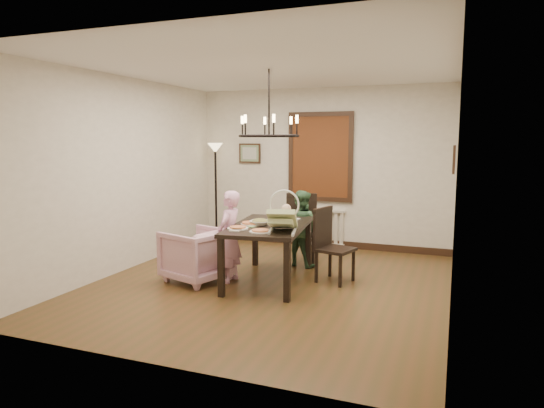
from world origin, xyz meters
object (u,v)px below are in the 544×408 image
Objects in this scene: baby_bouncer at (283,217)px; floor_lamp at (216,194)px; elderly_woman at (229,244)px; seated_man at (301,235)px; chair_right at (335,245)px; armchair at (197,255)px; dining_table at (269,231)px; chair_far at (301,229)px; drinking_glass at (285,218)px.

baby_bouncer is 0.30× the size of floor_lamp.
elderly_woman reaches higher than seated_man.
floor_lamp reaches higher than baby_bouncer.
chair_right is 1.87m from armchair.
chair_far is (0.12, 1.04, -0.15)m from dining_table.
dining_table is at bearing -47.63° from floor_lamp.
drinking_glass is (0.66, 0.36, 0.34)m from elderly_woman.
baby_bouncer is (1.27, -0.10, 0.60)m from armchair.
baby_bouncer is at bearing 161.78° from chair_right.
dining_table is 0.61m from baby_bouncer.
seated_man is at bearing 73.74° from dining_table.
elderly_woman is at bearing 150.41° from baby_bouncer.
elderly_woman is 1.87× the size of baby_bouncer.
chair_far is 1.72m from armchair.
elderly_woman is at bearing -151.08° from drinking_glass.
floor_lamp is (-0.92, 2.34, 0.54)m from armchair.
drinking_glass is at bearing 116.82° from chair_right.
armchair is at bearing -72.84° from elderly_woman.
seated_man is at bearing 83.82° from baby_bouncer.
chair_far is at bearing -50.40° from seated_man.
chair_right is at bearing 127.33° from armchair.
seated_man is (1.07, 1.28, 0.12)m from armchair.
dining_table is at bearing -133.70° from drinking_glass.
drinking_glass is at bearing 132.27° from armchair.
drinking_glass is at bearing 92.95° from baby_bouncer.
dining_table is at bearing 127.16° from armchair.
chair_far is 1.38× the size of armchair.
drinking_glass is at bearing 108.80° from seated_man.
chair_far is at bearing 60.12° from chair_right.
dining_table is at bearing 114.77° from baby_bouncer.
baby_bouncer is at bearing -72.87° from drinking_glass.
chair_right is 1.42m from elderly_woman.
armchair is 0.47m from elderly_woman.
chair_far is 0.60× the size of floor_lamp.
dining_table reaches higher than armchair.
floor_lamp is at bearing 137.25° from drinking_glass.
chair_far is 2.22m from floor_lamp.
baby_bouncer is at bearing -58.43° from dining_table.
elderly_woman is at bearing 78.72° from seated_man.
seated_man reaches higher than armchair.
elderly_woman reaches higher than armchair.
elderly_woman is at bearing -131.39° from chair_far.
chair_right is 3.21m from floor_lamp.
floor_lamp reaches higher than chair_far.
drinking_glass is (0.01, -0.79, 0.38)m from seated_man.
elderly_woman is (-0.50, -0.19, -0.18)m from dining_table.
dining_table is 11.96× the size of drinking_glass.
floor_lamp is at bearing -148.03° from elderly_woman.
chair_right is at bearing 154.09° from seated_man.
elderly_woman is at bearing -165.97° from dining_table.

